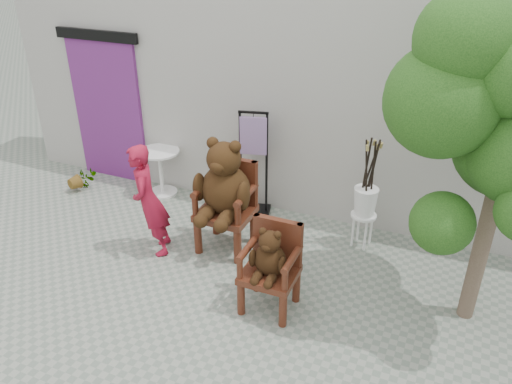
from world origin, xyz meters
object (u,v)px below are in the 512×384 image
display_stand (254,176)px  stool_bucket (365,201)px  person (149,201)px  tree (485,108)px  cafe_table (161,167)px  chair_big (225,189)px  chair_small (271,260)px

display_stand → stool_bucket: display_stand is taller
person → tree: (3.42, 0.27, 1.53)m
cafe_table → stool_bucket: size_ratio=0.48×
chair_big → person: chair_big is taller
person → display_stand: 1.57m
cafe_table → display_stand: size_ratio=0.47×
person → display_stand: size_ratio=0.94×
chair_big → display_stand: bearing=91.4°
tree → cafe_table: bearing=165.4°
chair_big → person: size_ratio=1.04×
cafe_table → tree: tree is taller
chair_small → cafe_table: bearing=144.8°
stool_bucket → display_stand: bearing=172.6°
stool_bucket → cafe_table: bearing=176.1°
display_stand → stool_bucket: (1.59, -0.21, 0.06)m
chair_big → cafe_table: size_ratio=2.10×
stool_bucket → person: bearing=-154.1°
display_stand → chair_big: bearing=-102.5°
person → stool_bucket: 2.63m
chair_small → stool_bucket: size_ratio=0.67×
cafe_table → person: bearing=-61.4°
cafe_table → display_stand: bearing=-0.1°
chair_big → tree: (2.62, -0.17, 1.41)m
chair_big → tree: tree is taller
person → stool_bucket: size_ratio=0.98×
display_stand → tree: size_ratio=0.47×
person → chair_big: bearing=90.4°
display_stand → person: bearing=-133.9°
tree → display_stand: bearing=157.8°
person → display_stand: display_stand is taller
chair_big → cafe_table: chair_big is taller
chair_big → tree: size_ratio=0.45×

